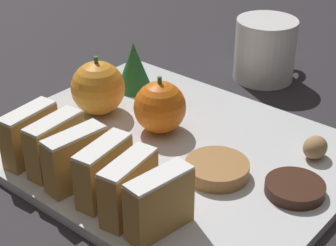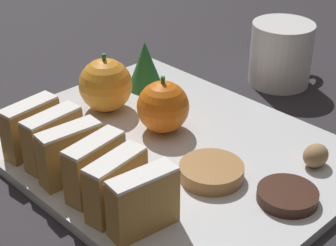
{
  "view_description": "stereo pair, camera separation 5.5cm",
  "coord_description": "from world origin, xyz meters",
  "px_view_note": "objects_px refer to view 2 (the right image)",
  "views": [
    {
      "loc": [
        -0.41,
        -0.35,
        0.35
      ],
      "look_at": [
        0.0,
        0.0,
        0.04
      ],
      "focal_mm": 60.0,
      "sensor_mm": 36.0,
      "label": 1
    },
    {
      "loc": [
        -0.38,
        -0.39,
        0.35
      ],
      "look_at": [
        0.0,
        0.0,
        0.04
      ],
      "focal_mm": 60.0,
      "sensor_mm": 36.0,
      "label": 2
    }
  ],
  "objects_px": {
    "chocolate_cookie": "(287,196)",
    "coffee_mug": "(282,53)",
    "orange_far": "(106,85)",
    "walnut": "(316,155)",
    "orange_near": "(163,107)"
  },
  "relations": [
    {
      "from": "walnut",
      "to": "coffee_mug",
      "type": "relative_size",
      "value": 0.26
    },
    {
      "from": "orange_far",
      "to": "coffee_mug",
      "type": "xyz_separation_m",
      "value": [
        0.24,
        -0.09,
        -0.0
      ]
    },
    {
      "from": "orange_far",
      "to": "coffee_mug",
      "type": "height_order",
      "value": "coffee_mug"
    },
    {
      "from": "chocolate_cookie",
      "to": "coffee_mug",
      "type": "relative_size",
      "value": 0.51
    },
    {
      "from": "orange_far",
      "to": "walnut",
      "type": "xyz_separation_m",
      "value": [
        0.08,
        -0.26,
        -0.02
      ]
    },
    {
      "from": "orange_far",
      "to": "walnut",
      "type": "relative_size",
      "value": 2.45
    },
    {
      "from": "orange_far",
      "to": "orange_near",
      "type": "bearing_deg",
      "value": -80.37
    },
    {
      "from": "orange_far",
      "to": "walnut",
      "type": "bearing_deg",
      "value": -72.81
    },
    {
      "from": "walnut",
      "to": "coffee_mug",
      "type": "bearing_deg",
      "value": 45.1
    },
    {
      "from": "orange_far",
      "to": "chocolate_cookie",
      "type": "xyz_separation_m",
      "value": [
        0.01,
        -0.27,
        -0.03
      ]
    },
    {
      "from": "chocolate_cookie",
      "to": "walnut",
      "type": "bearing_deg",
      "value": 12.25
    },
    {
      "from": "orange_near",
      "to": "orange_far",
      "type": "distance_m",
      "value": 0.09
    },
    {
      "from": "orange_near",
      "to": "coffee_mug",
      "type": "relative_size",
      "value": 0.6
    },
    {
      "from": "chocolate_cookie",
      "to": "coffee_mug",
      "type": "height_order",
      "value": "coffee_mug"
    },
    {
      "from": "orange_far",
      "to": "walnut",
      "type": "height_order",
      "value": "orange_far"
    }
  ]
}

